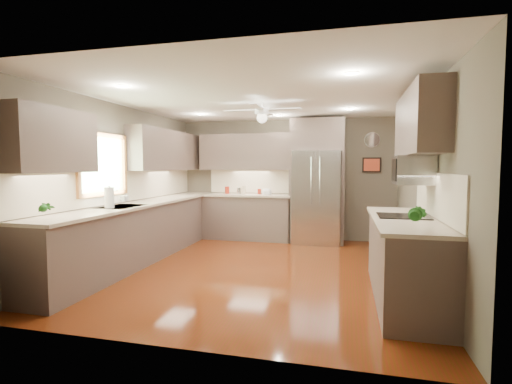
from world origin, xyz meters
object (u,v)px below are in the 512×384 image
at_px(potted_plant_left, 44,207).
at_px(paper_towel, 109,198).
at_px(soap_bottle, 125,198).
at_px(potted_plant_right, 418,214).
at_px(canister_a, 227,190).
at_px(canister_d, 259,191).
at_px(refrigerator, 317,183).
at_px(canister_c, 243,190).
at_px(stool, 383,242).
at_px(canister_b, 239,191).
at_px(bowl, 267,193).
at_px(microwave, 413,170).

distance_m(potted_plant_left, paper_towel, 1.16).
bearing_deg(potted_plant_left, soap_bottle, 94.64).
bearing_deg(potted_plant_right, canister_a, 128.89).
height_order(canister_d, refrigerator, refrigerator).
xyz_separation_m(canister_c, potted_plant_left, (-1.10, -4.12, 0.05)).
bearing_deg(stool, canister_b, 161.58).
relative_size(canister_d, stool, 0.24).
height_order(refrigerator, stool, refrigerator).
distance_m(potted_plant_right, refrigerator, 3.99).
distance_m(canister_a, bowl, 0.85).
relative_size(soap_bottle, paper_towel, 0.56).
bearing_deg(potted_plant_right, microwave, 83.78).
bearing_deg(potted_plant_left, refrigerator, 57.04).
distance_m(canister_d, microwave, 3.78).
height_order(canister_a, refrigerator, refrigerator).
distance_m(bowl, stool, 2.50).
bearing_deg(bowl, stool, -22.30).
xyz_separation_m(potted_plant_left, bowl, (1.61, 4.11, -0.11)).
bearing_deg(canister_d, refrigerator, -3.01).
xyz_separation_m(canister_b, soap_bottle, (-1.14, -2.39, 0.02)).
xyz_separation_m(potted_plant_left, potted_plant_right, (3.84, 0.26, 0.01)).
bearing_deg(canister_c, bowl, -2.00).
bearing_deg(canister_d, potted_plant_right, -58.18).
height_order(canister_b, bowl, canister_b).
height_order(canister_a, microwave, microwave).
relative_size(canister_b, microwave, 0.23).
xyz_separation_m(canister_d, refrigerator, (1.19, -0.06, 0.19)).
bearing_deg(potted_plant_right, potted_plant_left, -176.09).
relative_size(potted_plant_left, refrigerator, 0.11).
relative_size(canister_a, potted_plant_left, 0.55).
bearing_deg(potted_plant_left, potted_plant_right, 3.91).
height_order(microwave, stool, microwave).
bearing_deg(stool, refrigerator, 143.62).
height_order(canister_a, soap_bottle, soap_bottle).
bearing_deg(refrigerator, microwave, -63.91).
bearing_deg(microwave, bowl, 130.66).
height_order(canister_b, microwave, microwave).
bearing_deg(microwave, canister_a, 139.58).
distance_m(canister_b, potted_plant_left, 4.26).
bearing_deg(soap_bottle, microwave, -5.36).
relative_size(canister_d, potted_plant_right, 0.37).
xyz_separation_m(canister_c, bowl, (0.50, -0.02, -0.06)).
height_order(canister_c, paper_towel, paper_towel).
distance_m(canister_a, canister_b, 0.25).
distance_m(potted_plant_right, stool, 3.06).
relative_size(potted_plant_right, bowl, 1.44).
height_order(potted_plant_left, paper_towel, paper_towel).
relative_size(soap_bottle, microwave, 0.33).
relative_size(canister_d, microwave, 0.20).
distance_m(canister_a, microwave, 4.24).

